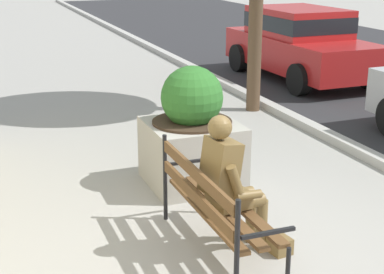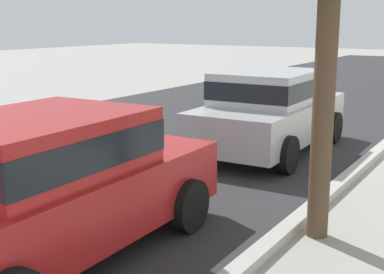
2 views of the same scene
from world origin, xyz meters
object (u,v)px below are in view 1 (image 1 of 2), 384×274
(park_bench, at_px, (212,202))
(parked_car_red, at_px, (299,41))
(concrete_planter, at_px, (192,135))
(bronze_statue_seated, at_px, (234,187))

(park_bench, relative_size, parked_car_red, 0.44)
(concrete_planter, bearing_deg, parked_car_red, 138.16)
(park_bench, xyz_separation_m, concrete_planter, (-1.74, 0.47, 0.08))
(bronze_statue_seated, distance_m, parked_car_red, 8.21)
(park_bench, height_order, concrete_planter, concrete_planter)
(park_bench, height_order, bronze_statue_seated, bronze_statue_seated)
(concrete_planter, bearing_deg, bronze_statue_seated, -8.19)
(bronze_statue_seated, height_order, parked_car_red, parked_car_red)
(park_bench, relative_size, bronze_statue_seated, 1.32)
(concrete_planter, bearing_deg, park_bench, -15.02)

